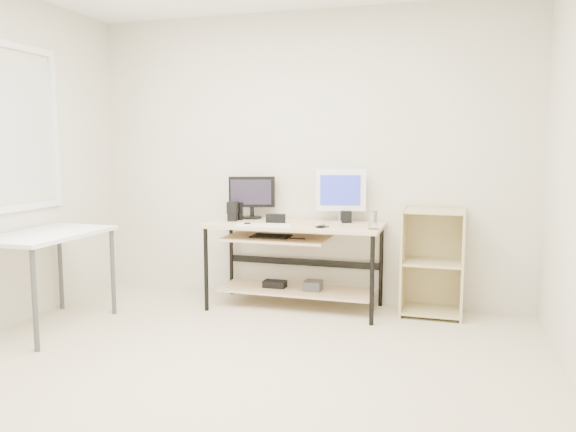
% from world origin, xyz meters
% --- Properties ---
extents(room, '(4.01, 4.01, 2.62)m').
position_xyz_m(room, '(-0.14, 0.04, 1.32)').
color(room, beige).
rests_on(room, ground).
extents(desk, '(1.50, 0.65, 0.75)m').
position_xyz_m(desk, '(-0.03, 1.66, 0.54)').
color(desk, '#DDBB8C').
rests_on(desk, ground).
extents(side_table, '(0.60, 1.00, 0.75)m').
position_xyz_m(side_table, '(-1.68, 0.60, 0.67)').
color(side_table, white).
rests_on(side_table, ground).
extents(shelf_unit, '(0.50, 0.40, 0.90)m').
position_xyz_m(shelf_unit, '(1.15, 1.82, 0.45)').
color(shelf_unit, '#CAB97E').
rests_on(shelf_unit, ground).
extents(black_monitor, '(0.41, 0.17, 0.38)m').
position_xyz_m(black_monitor, '(-0.47, 1.86, 0.97)').
color(black_monitor, black).
rests_on(black_monitor, desk).
extents(white_imac, '(0.43, 0.14, 0.46)m').
position_xyz_m(white_imac, '(0.36, 1.85, 1.02)').
color(white_imac, silver).
rests_on(white_imac, desk).
extents(keyboard, '(0.48, 0.19, 0.02)m').
position_xyz_m(keyboard, '(-0.20, 1.43, 0.76)').
color(keyboard, white).
rests_on(keyboard, desk).
extents(mouse, '(0.12, 0.15, 0.04)m').
position_xyz_m(mouse, '(0.25, 1.50, 0.77)').
color(mouse, '#B0B0B5').
rests_on(mouse, desk).
extents(center_speaker, '(0.17, 0.10, 0.08)m').
position_xyz_m(center_speaker, '(-0.16, 1.60, 0.79)').
color(center_speaker, black).
rests_on(center_speaker, desk).
extents(speaker_left, '(0.10, 0.10, 0.17)m').
position_xyz_m(speaker_left, '(-0.57, 1.64, 0.84)').
color(speaker_left, black).
rests_on(speaker_left, desk).
extents(speaker_right, '(0.11, 0.11, 0.10)m').
position_xyz_m(speaker_right, '(0.41, 1.82, 0.80)').
color(speaker_right, black).
rests_on(speaker_right, desk).
extents(audio_controller, '(0.09, 0.06, 0.16)m').
position_xyz_m(audio_controller, '(-0.55, 1.73, 0.83)').
color(audio_controller, black).
rests_on(audio_controller, desk).
extents(volume_puck, '(0.07, 0.07, 0.02)m').
position_xyz_m(volume_puck, '(-0.34, 1.40, 0.76)').
color(volume_puck, black).
rests_on(volume_puck, desk).
extents(smartphone, '(0.09, 0.12, 0.01)m').
position_xyz_m(smartphone, '(0.29, 1.47, 0.75)').
color(smartphone, black).
rests_on(smartphone, desk).
extents(coaster, '(0.12, 0.12, 0.01)m').
position_xyz_m(coaster, '(0.70, 1.48, 0.75)').
color(coaster, '#AC874E').
rests_on(coaster, desk).
extents(drinking_glass, '(0.09, 0.09, 0.14)m').
position_xyz_m(drinking_glass, '(0.70, 1.48, 0.83)').
color(drinking_glass, white).
rests_on(drinking_glass, coaster).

